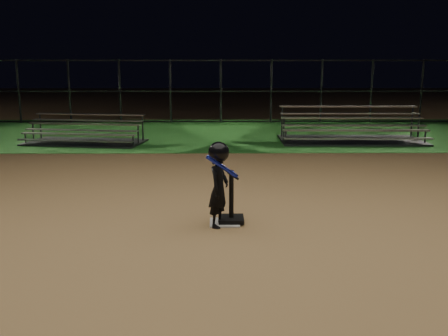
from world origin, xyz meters
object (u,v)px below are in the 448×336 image
bleacher_left (85,138)px  bleacher_right (351,135)px  home_plate (225,223)px  child_batter (219,182)px  batting_tee (231,212)px

bleacher_left → bleacher_right: size_ratio=0.85×
home_plate → child_batter: size_ratio=0.35×
batting_tee → bleacher_right: size_ratio=0.18×
home_plate → bleacher_right: 8.92m
child_batter → batting_tee: bearing=-24.4°
batting_tee → home_plate: bearing=-154.8°
batting_tee → bleacher_left: 8.77m
bleacher_right → bleacher_left: bearing=-177.0°
home_plate → child_batter: 0.68m
batting_tee → bleacher_right: 8.83m
child_batter → bleacher_right: child_batter is taller
home_plate → bleacher_right: (3.95, 7.99, 0.20)m
home_plate → batting_tee: size_ratio=0.57×
bleacher_right → batting_tee: bearing=-114.7°
batting_tee → child_batter: (-0.19, -0.18, 0.51)m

